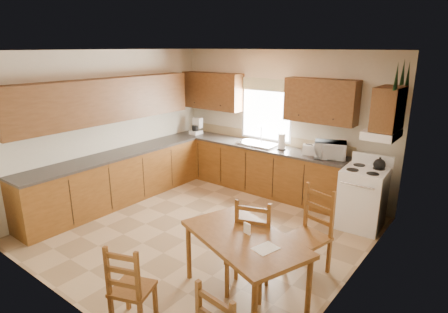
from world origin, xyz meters
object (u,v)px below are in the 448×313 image
Objects in this scene: microwave at (330,150)px; chair_near_left at (132,283)px; chair_far_left at (248,251)px; chair_far_right at (308,232)px; dining_table at (244,267)px; stove at (362,199)px.

microwave reaches higher than chair_near_left.
chair_near_left is at bearing -116.46° from microwave.
chair_near_left is 0.88× the size of chair_far_left.
microwave is 0.44× the size of chair_far_right.
chair_near_left is 1.30m from chair_far_left.
chair_near_left is at bearing -103.25° from dining_table.
microwave is 2.86m from chair_far_left.
chair_far_right reaches higher than chair_far_left.
stove is at bearing 59.59° from chair_far_left.
chair_near_left is (-0.40, -3.94, -0.60)m from microwave.
chair_far_left is (-0.02, 0.11, 0.14)m from dining_table.
stove is at bearing 99.26° from dining_table.
stove is at bearing 98.37° from chair_far_right.
dining_table is (0.26, -2.91, -0.68)m from microwave.
stove is 0.89× the size of chair_far_left.
chair_near_left is 0.85× the size of chair_far_right.
microwave is (-0.72, 0.35, 0.60)m from stove.
dining_table is at bearing -97.98° from chair_far_left.
chair_near_left is at bearing -110.82° from stove.
dining_table is 1.22m from chair_near_left.
chair_far_right reaches higher than stove.
dining_table is at bearing -103.70° from stove.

